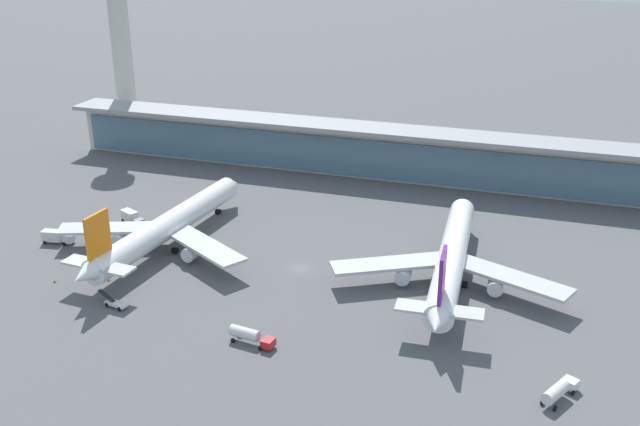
{
  "coord_description": "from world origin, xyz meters",
  "views": [
    {
      "loc": [
        49.43,
        -134.87,
        70.96
      ],
      "look_at": [
        0.0,
        13.49,
        7.82
      ],
      "focal_mm": 41.24,
      "sensor_mm": 36.0,
      "label": 1
    }
  ],
  "objects_px": {
    "airliner_centre_stand": "(452,259)",
    "service_truck_by_tail_white": "(115,303)",
    "control_tower": "(120,32)",
    "service_truck_near_nose_white": "(56,236)",
    "safety_cone_bravo": "(109,280)",
    "service_truck_under_wing_white": "(559,390)",
    "service_truck_on_taxiway_red": "(250,335)",
    "airliner_left_stand": "(166,227)",
    "service_truck_mid_apron_grey": "(131,217)",
    "safety_cone_alpha": "(55,281)"
  },
  "relations": [
    {
      "from": "airliner_centre_stand",
      "to": "service_truck_by_tail_white",
      "type": "bearing_deg",
      "value": -152.57
    },
    {
      "from": "service_truck_by_tail_white",
      "to": "control_tower",
      "type": "bearing_deg",
      "value": 120.56
    },
    {
      "from": "service_truck_near_nose_white",
      "to": "safety_cone_bravo",
      "type": "height_order",
      "value": "service_truck_near_nose_white"
    },
    {
      "from": "service_truck_under_wing_white",
      "to": "service_truck_on_taxiway_red",
      "type": "bearing_deg",
      "value": -179.65
    },
    {
      "from": "service_truck_near_nose_white",
      "to": "airliner_left_stand",
      "type": "bearing_deg",
      "value": 12.21
    },
    {
      "from": "service_truck_mid_apron_grey",
      "to": "service_truck_on_taxiway_red",
      "type": "xyz_separation_m",
      "value": [
        50.38,
        -42.04,
        0.02
      ]
    },
    {
      "from": "service_truck_by_tail_white",
      "to": "airliner_centre_stand",
      "type": "bearing_deg",
      "value": 27.43
    },
    {
      "from": "service_truck_under_wing_white",
      "to": "safety_cone_bravo",
      "type": "xyz_separation_m",
      "value": [
        -90.79,
        12.79,
        -1.39
      ]
    },
    {
      "from": "service_truck_mid_apron_grey",
      "to": "service_truck_by_tail_white",
      "type": "height_order",
      "value": "service_truck_mid_apron_grey"
    },
    {
      "from": "service_truck_by_tail_white",
      "to": "control_tower",
      "type": "distance_m",
      "value": 125.65
    },
    {
      "from": "airliner_centre_stand",
      "to": "service_truck_on_taxiway_red",
      "type": "height_order",
      "value": "airliner_centre_stand"
    },
    {
      "from": "service_truck_under_wing_white",
      "to": "service_truck_mid_apron_grey",
      "type": "height_order",
      "value": "service_truck_mid_apron_grey"
    },
    {
      "from": "service_truck_near_nose_white",
      "to": "service_truck_on_taxiway_red",
      "type": "xyz_separation_m",
      "value": [
        60.63,
        -25.97,
        0.02
      ]
    },
    {
      "from": "airliner_left_stand",
      "to": "safety_cone_bravo",
      "type": "bearing_deg",
      "value": -100.81
    },
    {
      "from": "service_truck_under_wing_white",
      "to": "service_truck_on_taxiway_red",
      "type": "xyz_separation_m",
      "value": [
        -52.8,
        -0.32,
        0.0
      ]
    },
    {
      "from": "airliner_centre_stand",
      "to": "safety_cone_alpha",
      "type": "xyz_separation_m",
      "value": [
        -78.46,
        -26.41,
        -5.04
      ]
    },
    {
      "from": "safety_cone_alpha",
      "to": "service_truck_by_tail_white",
      "type": "bearing_deg",
      "value": -15.53
    },
    {
      "from": "airliner_centre_stand",
      "to": "service_truck_mid_apron_grey",
      "type": "xyz_separation_m",
      "value": [
        -80.47,
        6.65,
        -3.67
      ]
    },
    {
      "from": "service_truck_by_tail_white",
      "to": "control_tower",
      "type": "relative_size",
      "value": 0.1
    },
    {
      "from": "airliner_centre_stand",
      "to": "safety_cone_alpha",
      "type": "relative_size",
      "value": 91.33
    },
    {
      "from": "airliner_centre_stand",
      "to": "service_truck_under_wing_white",
      "type": "bearing_deg",
      "value": -57.07
    },
    {
      "from": "service_truck_by_tail_white",
      "to": "safety_cone_bravo",
      "type": "height_order",
      "value": "service_truck_by_tail_white"
    },
    {
      "from": "control_tower",
      "to": "safety_cone_alpha",
      "type": "relative_size",
      "value": 94.45
    },
    {
      "from": "airliner_centre_stand",
      "to": "service_truck_under_wing_white",
      "type": "distance_m",
      "value": 41.94
    },
    {
      "from": "service_truck_mid_apron_grey",
      "to": "service_truck_by_tail_white",
      "type": "xyz_separation_m",
      "value": [
        19.96,
        -38.04,
        -0.88
      ]
    },
    {
      "from": "service_truck_by_tail_white",
      "to": "service_truck_on_taxiway_red",
      "type": "height_order",
      "value": "service_truck_on_taxiway_red"
    },
    {
      "from": "airliner_left_stand",
      "to": "safety_cone_bravo",
      "type": "relative_size",
      "value": 91.35
    },
    {
      "from": "service_truck_near_nose_white",
      "to": "control_tower",
      "type": "relative_size",
      "value": 0.11
    },
    {
      "from": "service_truck_under_wing_white",
      "to": "safety_cone_alpha",
      "type": "bearing_deg",
      "value": 175.11
    },
    {
      "from": "service_truck_by_tail_white",
      "to": "service_truck_near_nose_white",
      "type": "bearing_deg",
      "value": 143.97
    },
    {
      "from": "service_truck_near_nose_white",
      "to": "service_truck_by_tail_white",
      "type": "height_order",
      "value": "service_truck_near_nose_white"
    },
    {
      "from": "airliner_left_stand",
      "to": "airliner_centre_stand",
      "type": "xyz_separation_m",
      "value": [
        64.54,
        3.75,
        0.0
      ]
    },
    {
      "from": "airliner_left_stand",
      "to": "service_truck_on_taxiway_red",
      "type": "bearing_deg",
      "value": -42.56
    },
    {
      "from": "service_truck_on_taxiway_red",
      "to": "service_truck_under_wing_white",
      "type": "bearing_deg",
      "value": 0.35
    },
    {
      "from": "service_truck_under_wing_white",
      "to": "safety_cone_bravo",
      "type": "bearing_deg",
      "value": 171.98
    },
    {
      "from": "airliner_centre_stand",
      "to": "safety_cone_bravo",
      "type": "relative_size",
      "value": 91.33
    },
    {
      "from": "airliner_left_stand",
      "to": "control_tower",
      "type": "relative_size",
      "value": 0.97
    },
    {
      "from": "service_truck_mid_apron_grey",
      "to": "service_truck_by_tail_white",
      "type": "relative_size",
      "value": 1.09
    },
    {
      "from": "service_truck_near_nose_white",
      "to": "safety_cone_bravo",
      "type": "distance_m",
      "value": 26.08
    },
    {
      "from": "service_truck_near_nose_white",
      "to": "service_truck_by_tail_white",
      "type": "xyz_separation_m",
      "value": [
        30.22,
        -21.98,
        -0.88
      ]
    },
    {
      "from": "airliner_centre_stand",
      "to": "service_truck_on_taxiway_red",
      "type": "distance_m",
      "value": 46.59
    },
    {
      "from": "airliner_left_stand",
      "to": "service_truck_by_tail_white",
      "type": "bearing_deg",
      "value": -81.7
    },
    {
      "from": "service_truck_near_nose_white",
      "to": "control_tower",
      "type": "height_order",
      "value": "control_tower"
    },
    {
      "from": "airliner_centre_stand",
      "to": "service_truck_on_taxiway_red",
      "type": "relative_size",
      "value": 7.24
    },
    {
      "from": "control_tower",
      "to": "safety_cone_bravo",
      "type": "relative_size",
      "value": 94.45
    },
    {
      "from": "service_truck_mid_apron_grey",
      "to": "control_tower",
      "type": "height_order",
      "value": "control_tower"
    },
    {
      "from": "service_truck_by_tail_white",
      "to": "airliner_left_stand",
      "type": "bearing_deg",
      "value": 98.3
    },
    {
      "from": "service_truck_near_nose_white",
      "to": "control_tower",
      "type": "xyz_separation_m",
      "value": [
        -31.09,
        81.85,
        34.44
      ]
    },
    {
      "from": "safety_cone_bravo",
      "to": "airliner_centre_stand",
      "type": "bearing_deg",
      "value": 18.12
    },
    {
      "from": "service_truck_mid_apron_grey",
      "to": "service_truck_on_taxiway_red",
      "type": "relative_size",
      "value": 0.86
    }
  ]
}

